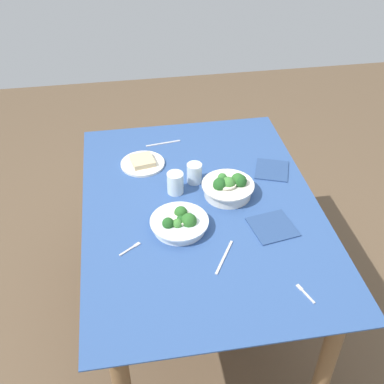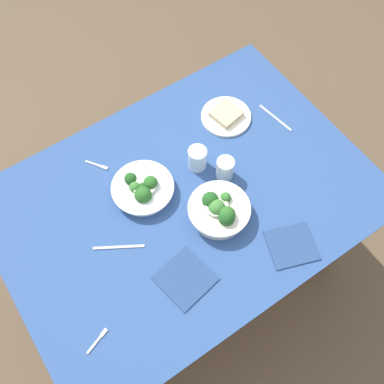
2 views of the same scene
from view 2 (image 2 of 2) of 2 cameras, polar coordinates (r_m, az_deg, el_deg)
ground_plane at (r=2.48m, az=-0.58°, el=-9.07°), size 6.00×6.00×0.00m
dining_table at (r=1.87m, az=-0.76°, el=-2.30°), size 1.45×1.04×0.77m
broccoli_bowl_far at (r=1.77m, az=-6.23°, el=0.41°), size 0.25×0.25×0.08m
broccoli_bowl_near at (r=1.70m, az=3.45°, el=-2.34°), size 0.24×0.24×0.11m
bread_side_plate at (r=1.98m, az=4.32°, el=9.58°), size 0.22×0.22×0.04m
water_glass_center at (r=1.79m, az=4.17°, el=2.98°), size 0.07×0.07×0.10m
water_glass_side at (r=1.80m, az=0.67°, el=4.27°), size 0.08×0.08×0.10m
fork_by_far_bowl at (r=1.62m, az=-11.76°, el=-17.78°), size 0.10×0.04×0.00m
fork_by_near_bowl at (r=1.88m, az=-11.80°, el=3.32°), size 0.07×0.09×0.00m
table_knife_left at (r=2.02m, az=10.44°, el=9.20°), size 0.04×0.18×0.00m
table_knife_right at (r=1.70m, az=-9.23°, el=-6.87°), size 0.17×0.11×0.00m
napkin_folded_upper at (r=1.72m, az=12.45°, el=-6.59°), size 0.22×0.21×0.01m
napkin_folded_lower at (r=1.64m, az=-0.86°, el=-10.84°), size 0.20×0.20×0.01m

